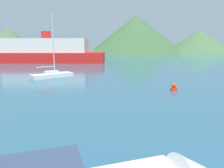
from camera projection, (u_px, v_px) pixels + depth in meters
name	position (u px, v px, depth m)	size (l,w,h in m)	color
sailboat_inner	(51.00, 74.00, 27.72)	(5.14, 4.61, 7.78)	silver
ferry_distant	(46.00, 52.00, 49.76)	(26.22, 8.71, 6.90)	red
buoy_marker	(173.00, 88.00, 19.86)	(0.58, 0.58, 0.67)	red
hill_west	(8.00, 40.00, 105.93)	(29.21, 29.21, 11.83)	#4C6647
hill_central	(58.00, 46.00, 98.23)	(40.46, 40.46, 6.49)	#476B42
hill_east	(136.00, 34.00, 105.67)	(45.69, 45.69, 17.44)	#3D6038
hill_far_east	(198.00, 41.00, 102.99)	(31.09, 31.09, 10.34)	#476B42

